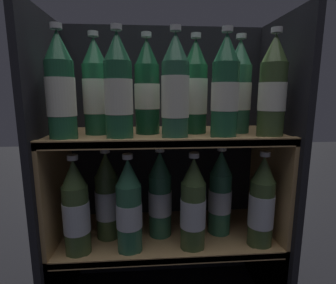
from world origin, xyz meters
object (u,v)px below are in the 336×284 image
Objects in this scene: bottle_upper_front_4 at (273,89)px; bottle_upper_back_1 at (147,89)px; bottle_upper_front_0 at (61,89)px; bottle_upper_back_0 at (96,90)px; bottle_lower_front_0 at (76,210)px; bottle_lower_back_2 at (220,194)px; bottle_lower_back_1 at (160,196)px; bottle_upper_front_3 at (225,89)px; bottle_lower_front_2 at (193,206)px; bottle_lower_back_0 at (107,198)px; bottle_lower_front_1 at (129,208)px; bottle_lower_front_3 at (262,204)px; bottle_upper_front_2 at (175,90)px; bottle_upper_back_2 at (195,90)px; bottle_upper_back_3 at (239,90)px; bottle_upper_front_1 at (118,89)px.

bottle_upper_front_4 and bottle_upper_back_1 have the same top height.
bottle_upper_back_0 is (0.08, 0.08, -0.00)m from bottle_upper_front_0.
bottle_lower_front_0 and bottle_lower_back_2 have the same top height.
bottle_lower_back_1 is (0.04, 0.00, -0.34)m from bottle_upper_back_1.
bottle_upper_front_3 reaches higher than bottle_lower_front_2.
bottle_upper_front_0 is 1.00× the size of bottle_lower_back_1.
bottle_lower_back_0 is 1.00× the size of bottle_lower_back_1.
bottle_lower_front_1 is at bearing 180.00° from bottle_upper_front_4.
bottle_lower_front_3 is at bearing -13.78° from bottle_upper_back_1.
bottle_upper_front_2 is at bearing -180.00° from bottle_upper_front_4.
bottle_upper_back_0 is at bearing 159.84° from bottle_upper_front_2.
bottle_lower_back_0 is at bearing 180.00° from bottle_upper_back_2.
bottle_upper_back_3 is 0.39m from bottle_lower_front_2.
bottle_lower_front_3 and bottle_lower_back_0 have the same top height.
bottle_upper_back_1 is 1.00× the size of bottle_upper_back_3.
bottle_lower_back_0 is 0.17m from bottle_lower_back_1.
bottle_upper_front_4 reaches higher than bottle_lower_front_2.
bottle_lower_back_0 is at bearing 170.00° from bottle_lower_front_3.
bottle_upper_back_1 is (-0.08, 0.08, 0.00)m from bottle_upper_front_2.
bottle_upper_back_1 is (0.08, 0.08, 0.00)m from bottle_upper_front_1.
bottle_lower_front_1 and bottle_lower_front_3 have the same top height.
bottle_upper_back_2 is 0.41m from bottle_lower_front_1.
bottle_upper_front_3 reaches higher than bottle_lower_back_2.
bottle_lower_front_2 is at bearing -141.43° from bottle_lower_back_2.
bottle_upper_back_0 reaches higher than bottle_lower_back_1.
bottle_upper_front_0 is at bearing -162.40° from bottle_lower_back_1.
bottle_lower_back_0 is at bearing 180.00° from bottle_upper_back_1.
bottle_upper_back_1 is at bearing 180.00° from bottle_lower_back_1.
bottle_lower_front_3 is at bearing 0.00° from bottle_upper_front_0.
bottle_upper_back_1 is at bearing 132.39° from bottle_upper_front_2.
bottle_lower_front_3 is at bearing -54.75° from bottle_upper_back_3.
bottle_upper_front_1 and bottle_upper_back_3 have the same top height.
bottle_lower_back_1 is 1.00× the size of bottle_lower_back_2.
bottle_upper_front_0 reaches higher than bottle_lower_front_1.
bottle_upper_back_0 is 0.52m from bottle_lower_back_2.
bottle_lower_front_0 and bottle_lower_front_1 have the same top height.
bottle_upper_front_3 is at bearing 180.00° from bottle_lower_front_3.
bottle_lower_front_1 is (0.09, -0.08, -0.34)m from bottle_upper_back_0.
bottle_lower_front_0 is at bearing -169.35° from bottle_lower_back_2.
bottle_upper_back_3 is at bearing 128.92° from bottle_upper_front_4.
bottle_upper_back_2 and bottle_upper_back_3 have the same top height.
bottle_upper_front_3 is 0.23m from bottle_upper_back_1.
bottle_lower_back_1 is (0.10, 0.08, -0.00)m from bottle_lower_front_1.
bottle_lower_back_0 is at bearing 166.46° from bottle_upper_front_3.
bottle_upper_front_4 is 1.00× the size of bottle_upper_back_0.
bottle_lower_front_1 is at bearing -124.51° from bottle_upper_back_1.
bottle_upper_front_3 is 0.40m from bottle_lower_back_1.
bottle_upper_back_0 and bottle_upper_back_1 have the same top height.
bottle_upper_back_0 is 1.00× the size of bottle_lower_front_0.
bottle_lower_front_3 is (0.21, 0.00, -0.00)m from bottle_lower_front_2.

